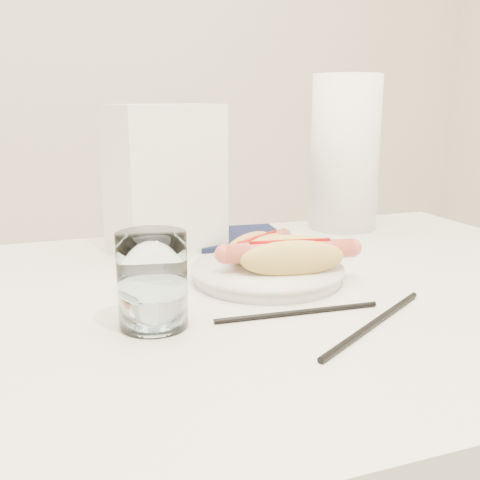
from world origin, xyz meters
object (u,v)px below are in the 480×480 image
object	(u,v)px
hotdog_left	(257,249)
water_glass	(152,280)
napkin_box	(166,180)
table	(243,333)
hotdog_right	(289,256)
paper_towel_roll	(345,153)
plate	(267,275)

from	to	relation	value
hotdog_left	water_glass	bearing A→B (deg)	-174.86
water_glass	napkin_box	size ratio (longest dim) A/B	0.45
table	hotdog_right	size ratio (longest dim) A/B	6.36
water_glass	paper_towel_roll	size ratio (longest dim) A/B	0.37
plate	paper_towel_roll	xyz separation A→B (m)	(0.28, 0.28, 0.14)
table	paper_towel_roll	bearing A→B (deg)	43.04
hotdog_left	paper_towel_roll	size ratio (longest dim) A/B	0.46
napkin_box	paper_towel_roll	xyz separation A→B (m)	(0.38, 0.06, 0.03)
napkin_box	paper_towel_roll	distance (m)	0.39
hotdog_left	paper_towel_roll	world-z (taller)	paper_towel_roll
paper_towel_roll	hotdog_right	bearing A→B (deg)	-130.80
water_glass	napkin_box	distance (m)	0.35
hotdog_right	plate	bearing A→B (deg)	139.41
napkin_box	paper_towel_roll	size ratio (longest dim) A/B	0.82
hotdog_left	hotdog_right	world-z (taller)	hotdog_right
table	plate	distance (m)	0.09
water_glass	paper_towel_roll	world-z (taller)	paper_towel_roll
hotdog_left	water_glass	xyz separation A→B (m)	(-0.19, -0.16, 0.02)
hotdog_right	paper_towel_roll	bearing A→B (deg)	59.26
table	plate	xyz separation A→B (m)	(0.05, 0.04, 0.07)
plate	napkin_box	distance (m)	0.27
hotdog_right	water_glass	distance (m)	0.23
hotdog_left	napkin_box	world-z (taller)	napkin_box
plate	water_glass	world-z (taller)	water_glass
hotdog_right	napkin_box	bearing A→B (deg)	125.89
table	plate	bearing A→B (deg)	36.06
table	paper_towel_roll	size ratio (longest dim) A/B	3.92
water_glass	paper_towel_roll	xyz separation A→B (m)	(0.48, 0.39, 0.10)
table	napkin_box	distance (m)	0.32
hotdog_left	plate	bearing A→B (deg)	-126.09
paper_towel_roll	hotdog_left	bearing A→B (deg)	-140.45
table	hotdog_left	size ratio (longest dim) A/B	8.52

